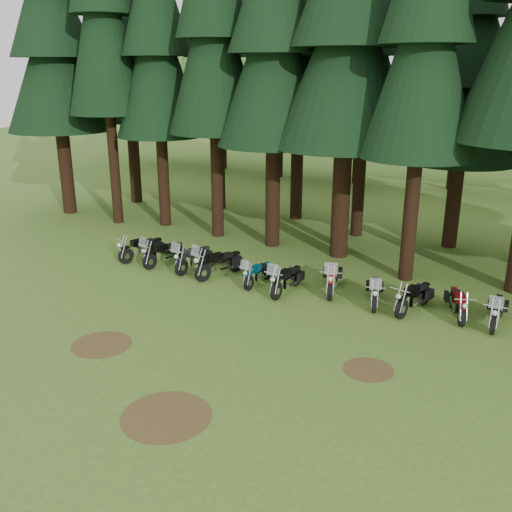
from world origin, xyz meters
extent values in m
plane|color=#446827|center=(0.00, 0.00, 0.00)|extent=(120.00, 120.00, 0.00)
cylinder|color=black|center=(-16.20, 9.28, 2.76)|extent=(0.73, 0.73, 5.51)
cone|color=black|center=(-16.20, 9.28, 8.04)|extent=(5.49, 5.49, 6.89)
cylinder|color=black|center=(-12.29, 8.98, 3.39)|extent=(0.52, 0.52, 6.77)
cone|color=black|center=(-12.29, 8.98, 9.88)|extent=(3.92, 3.92, 8.47)
cylinder|color=black|center=(-9.78, 9.82, 2.76)|extent=(0.58, 0.58, 5.53)
cone|color=black|center=(-9.78, 9.82, 8.06)|extent=(4.32, 4.32, 6.91)
cylinder|color=black|center=(-6.29, 9.51, 2.99)|extent=(0.58, 0.58, 5.99)
cone|color=black|center=(-6.29, 9.51, 8.73)|extent=(4.32, 4.32, 7.49)
cylinder|color=black|center=(-3.21, 9.40, 2.78)|extent=(0.66, 0.66, 5.57)
cone|color=black|center=(-3.21, 9.40, 8.12)|extent=(4.95, 4.95, 6.96)
cylinder|color=black|center=(0.07, 9.44, 2.85)|extent=(0.77, 0.77, 5.70)
cone|color=black|center=(0.07, 9.44, 8.31)|extent=(5.81, 5.81, 7.12)
cylinder|color=black|center=(3.43, 8.02, 2.85)|extent=(0.55, 0.55, 5.71)
cone|color=black|center=(3.43, 8.02, 8.32)|extent=(4.15, 4.15, 7.14)
cylinder|color=black|center=(-14.68, 13.25, 2.93)|extent=(0.67, 0.67, 5.87)
cone|color=black|center=(-14.68, 13.25, 8.55)|extent=(5.00, 5.00, 7.33)
cylinder|color=black|center=(-9.26, 14.35, 2.76)|extent=(0.60, 0.60, 5.53)
cone|color=black|center=(-9.26, 14.35, 8.06)|extent=(4.52, 4.52, 6.91)
cylinder|color=black|center=(-4.38, 14.40, 2.78)|extent=(0.65, 0.65, 5.55)
cone|color=black|center=(-4.38, 14.40, 8.10)|extent=(4.85, 4.85, 6.94)
cylinder|color=black|center=(-0.37, 12.94, 2.76)|extent=(0.58, 0.58, 5.52)
cone|color=black|center=(-0.37, 12.94, 8.05)|extent=(4.35, 4.35, 6.90)
cylinder|color=black|center=(4.04, 13.25, 2.35)|extent=(0.66, 0.66, 4.70)
cone|color=black|center=(4.04, 13.25, 6.85)|extent=(4.94, 4.94, 5.87)
cone|color=black|center=(4.04, 13.25, 9.62)|extent=(3.95, 3.95, 4.96)
cylinder|color=black|center=(-22.46, 25.50, 1.67)|extent=(0.36, 0.36, 3.33)
sphere|color=#426F2B|center=(-22.46, 25.50, 6.11)|extent=(7.78, 7.78, 7.78)
sphere|color=#426F2B|center=(-21.12, 24.61, 5.33)|extent=(5.55, 5.55, 5.55)
cylinder|color=black|center=(-16.34, 26.00, 1.65)|extent=(0.36, 0.36, 3.29)
sphere|color=#426F2B|center=(-16.34, 26.00, 6.04)|extent=(7.69, 7.69, 7.69)
sphere|color=#426F2B|center=(-15.02, 25.12, 5.27)|extent=(5.49, 5.49, 5.49)
cylinder|color=black|center=(-10.73, 24.98, 1.40)|extent=(0.36, 0.36, 2.80)
sphere|color=#426F2B|center=(-10.73, 24.98, 5.13)|extent=(6.53, 6.53, 6.53)
sphere|color=#426F2B|center=(-9.61, 24.23, 4.48)|extent=(4.67, 4.67, 4.67)
cylinder|color=black|center=(-4.99, 25.31, 1.27)|extent=(0.36, 0.36, 2.55)
sphere|color=#426F2B|center=(-4.99, 25.31, 4.67)|extent=(5.95, 5.95, 5.95)
sphere|color=#426F2B|center=(-3.97, 24.63, 4.08)|extent=(4.25, 4.25, 4.25)
cylinder|color=black|center=(1.32, 26.50, 1.23)|extent=(0.36, 0.36, 2.47)
sphere|color=#426F2B|center=(1.32, 26.50, 4.53)|extent=(5.76, 5.76, 5.76)
sphere|color=#426F2B|center=(2.30, 25.84, 3.95)|extent=(4.12, 4.12, 4.12)
cylinder|color=#4C3D1E|center=(-3.00, -2.00, 0.01)|extent=(1.80, 1.80, 0.01)
cylinder|color=#4C3D1E|center=(4.50, 0.50, 0.01)|extent=(1.40, 1.40, 0.01)
cylinder|color=#4C3D1E|center=(1.00, -4.00, 0.01)|extent=(2.20, 2.20, 0.01)
cylinder|color=black|center=(-7.37, 4.03, 0.34)|extent=(0.34, 0.69, 0.68)
cylinder|color=black|center=(-6.89, 5.56, 0.34)|extent=(0.34, 0.69, 0.68)
cube|color=silver|center=(-7.11, 4.85, 0.43)|extent=(0.49, 0.78, 0.35)
cube|color=black|center=(-7.18, 4.62, 0.81)|extent=(0.46, 0.63, 0.25)
cube|color=black|center=(-7.04, 5.07, 0.77)|extent=(0.46, 0.63, 0.12)
cylinder|color=black|center=(-6.03, 3.97, 0.33)|extent=(0.27, 0.68, 0.67)
cylinder|color=black|center=(-5.73, 5.51, 0.33)|extent=(0.27, 0.68, 0.67)
cube|color=silver|center=(-5.87, 4.79, 0.42)|extent=(0.42, 0.75, 0.34)
cube|color=black|center=(-5.92, 4.56, 0.79)|extent=(0.41, 0.60, 0.24)
cube|color=black|center=(-5.82, 5.02, 0.75)|extent=(0.41, 0.60, 0.12)
cube|color=silver|center=(-6.09, 3.68, 1.23)|extent=(0.44, 0.21, 0.40)
cylinder|color=black|center=(-4.46, 4.01, 0.34)|extent=(0.18, 0.68, 0.68)
cylinder|color=black|center=(-4.37, 5.60, 0.34)|extent=(0.18, 0.68, 0.68)
cube|color=silver|center=(-4.41, 4.86, 0.43)|extent=(0.33, 0.73, 0.35)
cube|color=#222227|center=(-4.42, 4.62, 0.80)|extent=(0.34, 0.58, 0.25)
cube|color=black|center=(-4.40, 5.09, 0.76)|extent=(0.34, 0.58, 0.12)
cube|color=silver|center=(-4.47, 3.71, 1.25)|extent=(0.44, 0.15, 0.41)
cylinder|color=black|center=(-3.34, 3.89, 0.36)|extent=(0.36, 0.73, 0.72)
cylinder|color=black|center=(-2.84, 5.50, 0.36)|extent=(0.36, 0.73, 0.72)
cube|color=silver|center=(-3.07, 4.74, 0.46)|extent=(0.52, 0.82, 0.37)
cube|color=black|center=(-3.15, 4.51, 0.85)|extent=(0.49, 0.67, 0.26)
cube|color=black|center=(-3.00, 4.98, 0.80)|extent=(0.49, 0.67, 0.13)
cube|color=silver|center=(-3.44, 3.58, 1.32)|extent=(0.48, 0.27, 0.43)
cylinder|color=black|center=(-1.34, 3.98, 0.29)|extent=(0.13, 0.58, 0.58)
cylinder|color=black|center=(-1.32, 5.35, 0.29)|extent=(0.13, 0.58, 0.58)
cube|color=silver|center=(-1.33, 4.71, 0.37)|extent=(0.26, 0.62, 0.30)
cube|color=#034D6D|center=(-1.33, 4.51, 0.69)|extent=(0.27, 0.49, 0.21)
cube|color=black|center=(-1.32, 4.91, 0.65)|extent=(0.27, 0.49, 0.11)
cube|color=silver|center=(-1.35, 3.72, 1.07)|extent=(0.37, 0.12, 0.35)
cylinder|color=black|center=(-0.02, 3.67, 0.33)|extent=(0.16, 0.67, 0.67)
cylinder|color=black|center=(0.02, 5.24, 0.33)|extent=(0.16, 0.67, 0.67)
cube|color=silver|center=(0.00, 4.51, 0.43)|extent=(0.30, 0.71, 0.34)
cube|color=black|center=(-0.01, 4.28, 0.79)|extent=(0.32, 0.56, 0.24)
cube|color=black|center=(0.00, 4.74, 0.75)|extent=(0.32, 0.56, 0.12)
cube|color=silver|center=(-0.03, 3.37, 1.23)|extent=(0.43, 0.14, 0.40)
cylinder|color=black|center=(1.67, 4.58, 0.35)|extent=(0.37, 0.72, 0.71)
cylinder|color=black|center=(1.14, 6.15, 0.35)|extent=(0.37, 0.72, 0.71)
cube|color=silver|center=(1.39, 5.42, 0.45)|extent=(0.53, 0.81, 0.37)
cube|color=red|center=(1.47, 5.18, 0.84)|extent=(0.50, 0.66, 0.26)
cube|color=black|center=(1.31, 5.65, 0.80)|extent=(0.50, 0.66, 0.13)
cube|color=silver|center=(1.78, 4.27, 1.31)|extent=(0.47, 0.27, 0.43)
cylinder|color=black|center=(3.38, 4.31, 0.31)|extent=(0.32, 0.63, 0.62)
cylinder|color=black|center=(2.94, 5.69, 0.31)|extent=(0.32, 0.63, 0.62)
cube|color=silver|center=(3.15, 5.05, 0.39)|extent=(0.45, 0.70, 0.32)
cube|color=black|center=(3.21, 4.84, 0.73)|extent=(0.43, 0.58, 0.22)
cube|color=black|center=(3.08, 5.25, 0.69)|extent=(0.43, 0.58, 0.11)
cube|color=silver|center=(3.47, 4.04, 1.14)|extent=(0.41, 0.23, 0.37)
cylinder|color=black|center=(4.32, 4.28, 0.34)|extent=(0.30, 0.70, 0.68)
cylinder|color=black|center=(4.69, 5.84, 0.34)|extent=(0.30, 0.70, 0.68)
cube|color=silver|center=(4.52, 5.11, 0.43)|extent=(0.45, 0.77, 0.35)
cube|color=black|center=(4.46, 4.88, 0.80)|extent=(0.43, 0.62, 0.25)
cube|color=black|center=(4.57, 5.34, 0.76)|extent=(0.43, 0.62, 0.12)
cylinder|color=black|center=(6.17, 4.64, 0.32)|extent=(0.36, 0.64, 0.63)
cylinder|color=black|center=(5.63, 6.03, 0.32)|extent=(0.36, 0.64, 0.63)
cube|color=silver|center=(5.89, 5.38, 0.40)|extent=(0.50, 0.72, 0.33)
cube|color=maroon|center=(5.97, 5.17, 0.75)|extent=(0.46, 0.60, 0.23)
cube|color=black|center=(5.81, 5.58, 0.71)|extent=(0.46, 0.60, 0.12)
cylinder|color=black|center=(7.14, 4.53, 0.32)|extent=(0.16, 0.64, 0.64)
cylinder|color=black|center=(7.08, 6.03, 0.32)|extent=(0.16, 0.64, 0.64)
cube|color=silver|center=(7.11, 5.33, 0.41)|extent=(0.30, 0.69, 0.33)
cube|color=black|center=(7.12, 5.11, 0.75)|extent=(0.31, 0.54, 0.23)
cube|color=black|center=(7.10, 5.55, 0.72)|extent=(0.31, 0.54, 0.12)
cube|color=silver|center=(7.16, 4.24, 1.18)|extent=(0.41, 0.14, 0.38)
camera|label=1|loc=(8.61, -13.15, 7.97)|focal=40.00mm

